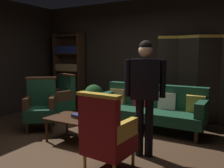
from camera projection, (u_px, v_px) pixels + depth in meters
ground_plane at (88, 147)px, 3.93m from camera, size 10.00×10.00×0.00m
back_wall at (145, 58)px, 5.87m from camera, size 7.20×0.10×2.80m
folding_screen at (198, 78)px, 5.15m from camera, size 1.73×0.29×1.90m
bookshelf at (70, 70)px, 6.74m from camera, size 0.90×0.32×2.05m
velvet_couch at (152, 106)px, 4.86m from camera, size 2.12×0.78×0.88m
coffee_table at (77, 120)px, 4.15m from camera, size 1.00×0.64×0.42m
armchair_gilt_accent at (106, 134)px, 3.10m from camera, size 0.63×0.62×1.04m
armchair_wing_left at (61, 98)px, 5.63m from camera, size 0.73×0.73×1.04m
armchair_wing_right at (41, 105)px, 4.81m from camera, size 0.81×0.81×1.04m
standing_figure at (145, 88)px, 3.48m from camera, size 0.57×0.32×1.70m
potted_plant at (94, 98)px, 5.77m from camera, size 0.49×0.49×0.78m
book_tan_leather at (79, 117)px, 4.14m from camera, size 0.26×0.18×0.03m
book_navy_cloth at (79, 115)px, 4.14m from camera, size 0.22×0.21×0.03m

